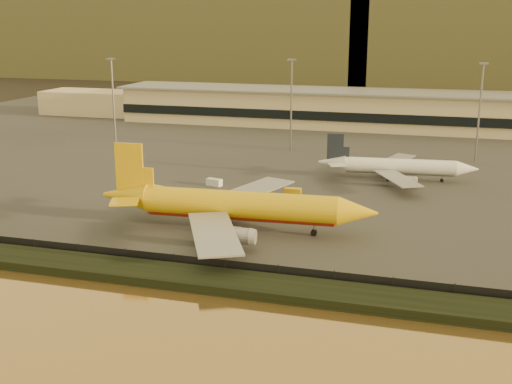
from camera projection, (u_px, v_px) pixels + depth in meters
The scene contains 11 objects.
ground at pixel (239, 245), 106.12m from camera, with size 900.00×900.00×0.00m, color black.
embankment at pixel (203, 280), 90.18m from camera, with size 320.00×7.00×1.40m, color black.
tarmac at pixel (334, 142), 194.21m from camera, with size 320.00×220.00×0.20m, color #2D2D2D.
perimeter_fence at pixel (212, 266), 93.73m from camera, with size 300.00×0.05×2.20m, color black.
terminal_building at pixel (308, 108), 224.85m from camera, with size 202.00×25.00×12.60m.
apron_light_masts at pixel (380, 100), 167.57m from camera, with size 152.20×12.20×25.40m.
distant_hills at pixel (366, 27), 418.88m from camera, with size 470.00×160.00×70.00m.
dhl_cargo_jet at pixel (235, 206), 111.91m from camera, with size 49.48×48.40×14.78m.
white_narrowbody_jet at pixel (397, 167), 147.60m from camera, with size 36.27×35.23×10.41m.
gse_vehicle_yellow at pixel (293, 192), 135.06m from camera, with size 3.52×1.58×1.58m, color gold.
gse_vehicle_white at pixel (214, 182), 143.08m from camera, with size 3.50×1.57×1.57m, color white.
Camera 1 is at (30.59, -95.45, 36.06)m, focal length 45.00 mm.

